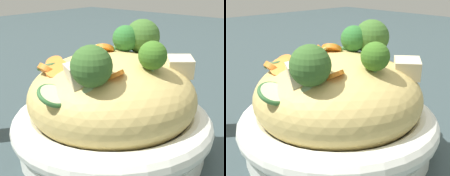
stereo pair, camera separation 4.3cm
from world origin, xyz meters
TOP-DOWN VIEW (x-y plane):
  - ground_plane at (0.00, 0.00)m, footprint 3.00×3.00m
  - serving_bowl at (0.00, 0.00)m, footprint 0.27×0.27m
  - noodle_heap at (-0.00, -0.00)m, footprint 0.22×0.22m
  - broccoli_florets at (0.02, 0.00)m, footprint 0.11×0.19m
  - carrot_coins at (-0.03, -0.04)m, footprint 0.16×0.11m
  - zucchini_slices at (-0.04, -0.00)m, footprint 0.11×0.19m
  - chicken_chunks at (0.04, -0.00)m, footprint 0.10×0.18m

SIDE VIEW (x-z plane):
  - ground_plane at x=0.00m, z-range 0.00..0.00m
  - serving_bowl at x=0.00m, z-range 0.00..0.06m
  - noodle_heap at x=0.00m, z-range 0.02..0.14m
  - zucchini_slices at x=-0.04m, z-range 0.10..0.15m
  - chicken_chunks at x=0.04m, z-range 0.11..0.15m
  - carrot_coins at x=-0.03m, z-range 0.11..0.15m
  - broccoli_florets at x=0.02m, z-range 0.12..0.18m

